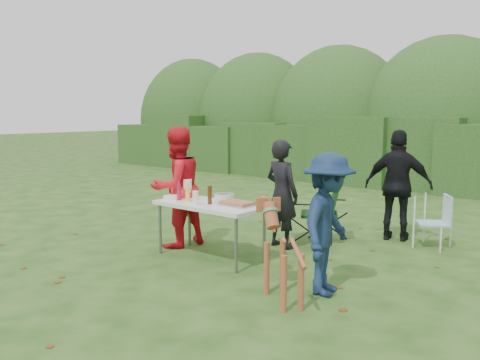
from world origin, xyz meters
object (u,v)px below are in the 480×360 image
Objects in this scene: person_red_jacket at (177,187)px; dog at (283,255)px; mustard_bottle at (188,194)px; paper_towel_roll at (187,188)px; person_black_puffy at (398,185)px; ketchup_bottle at (179,192)px; child at (328,224)px; folding_table at (210,207)px; beer_bottle at (210,195)px; camping_chair at (319,210)px; person_cook at (282,194)px; lawn_chair at (433,221)px.

dog is (2.45, -0.84, -0.37)m from person_red_jacket.
paper_towel_roll is at bearing 136.22° from mustard_bottle.
dog is at bearing 76.08° from person_black_puffy.
dog is at bearing -15.41° from ketchup_bottle.
child is 2.20m from mustard_bottle.
beer_bottle reaches higher than folding_table.
folding_table is at bearing -13.01° from paper_towel_roll.
folding_table is at bearing 35.87° from camping_chair.
person_black_puffy is at bearing 49.08° from paper_towel_roll.
person_cook is 1.18m from beer_bottle.
person_black_puffy is 1.72× the size of camping_chair.
beer_bottle is at bearing 43.99° from person_black_puffy.
person_black_puffy reaches higher than folding_table.
camping_chair reaches higher than ketchup_bottle.
person_red_jacket is 3.31m from person_black_puffy.
dog reaches higher than lawn_chair.
dog is at bearing -16.82° from mustard_bottle.
beer_bottle is at bearing 73.20° from child.
person_black_puffy reaches higher than camping_chair.
beer_bottle reaches higher than lawn_chair.
camping_chair is 2.02m from mustard_bottle.
paper_towel_roll is (-0.07, 0.23, 0.02)m from ketchup_bottle.
beer_bottle is at bearing 17.84° from lawn_chair.
paper_towel_roll is (-0.56, 0.13, 0.18)m from folding_table.
child reaches higher than mustard_bottle.
ketchup_bottle is at bearing 36.23° from person_black_puffy.
mustard_bottle is (-1.84, -2.60, 0.00)m from person_black_puffy.
paper_towel_roll is at bearing 19.05° from camping_chair.
person_red_jacket reaches higher than folding_table.
person_cook is 0.90× the size of person_red_jacket.
dog is 4.29× the size of beer_bottle.
camping_chair is at bearing 50.48° from paper_towel_roll.
paper_towel_roll is at bearing 162.80° from beer_bottle.
person_red_jacket reaches higher than camping_chair.
beer_bottle is at bearing 13.15° from dog.
folding_table is 1.79m from dog.
camping_chair is (-1.18, 1.81, -0.27)m from child.
lawn_chair is (1.40, 0.80, -0.10)m from camping_chair.
camping_chair is at bearing 20.20° from child.
paper_towel_roll is (-2.42, 0.31, 0.11)m from child.
paper_towel_roll reaches higher than mustard_bottle.
person_black_puffy reaches higher than ketchup_bottle.
person_red_jacket reaches higher than lawn_chair.
folding_table is 0.90× the size of person_black_puffy.
paper_towel_roll reaches higher than camping_chair.
person_red_jacket reaches higher than person_black_puffy.
ketchup_bottle is (-2.00, -2.61, 0.01)m from person_black_puffy.
person_black_puffy is 3.29m from ketchup_bottle.
person_red_jacket is 7.82× the size of ketchup_bottle.
child reaches higher than beer_bottle.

